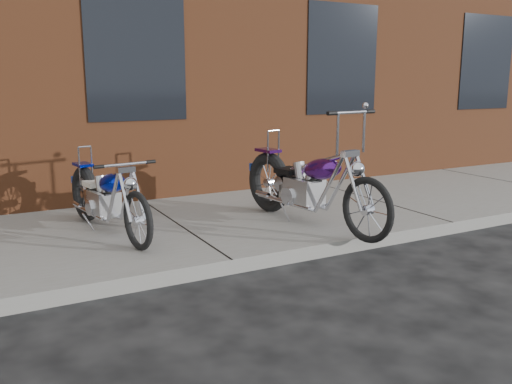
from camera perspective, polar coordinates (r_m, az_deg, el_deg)
ground at (r=5.34m, az=-2.51°, el=-8.67°), size 120.00×120.00×0.00m
sidewalk at (r=6.63m, az=-8.14°, el=-4.01°), size 22.00×3.00×0.15m
chopper_purple at (r=6.49m, az=5.64°, el=0.44°), size 0.63×2.47×1.39m
chopper_blue at (r=6.33m, az=-15.42°, el=-0.79°), size 0.58×2.12×0.93m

